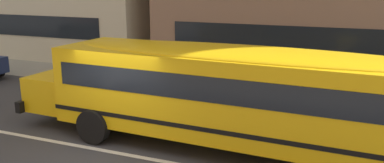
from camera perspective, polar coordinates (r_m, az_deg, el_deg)
ground_plane at (r=10.71m, az=-11.09°, el=-9.66°), size 400.00×400.00×0.00m
sidewalk_far at (r=16.77m, az=2.35°, el=-0.72°), size 120.00×3.00×0.01m
lane_centreline at (r=10.71m, az=-11.09°, el=-9.64°), size 110.00×0.16×0.01m
school_bus at (r=10.19m, az=6.61°, el=-1.25°), size 12.04×3.10×2.67m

